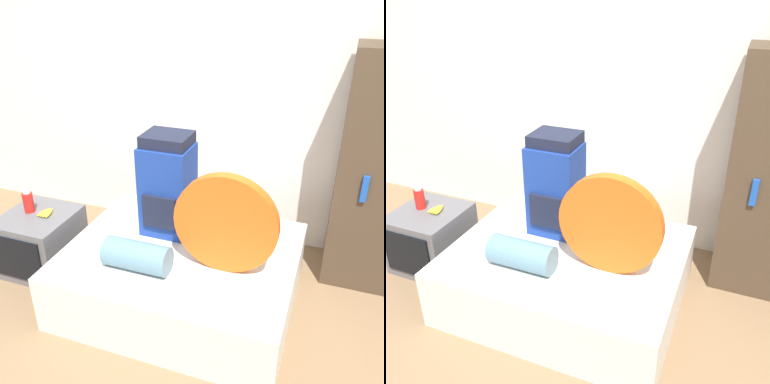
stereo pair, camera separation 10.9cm
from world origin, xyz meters
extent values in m
plane|color=#846647|center=(0.00, 0.00, 0.00)|extent=(16.00, 16.00, 0.00)
cube|color=white|center=(0.00, 1.84, 1.30)|extent=(8.00, 0.05, 2.60)
cube|color=silver|center=(0.05, 0.82, 0.21)|extent=(1.54, 1.27, 0.42)
cube|color=navy|center=(-0.13, 1.02, 0.74)|extent=(0.34, 0.29, 0.65)
cube|color=#191E33|center=(-0.13, 1.04, 1.11)|extent=(0.32, 0.27, 0.08)
cube|color=#191E33|center=(-0.13, 0.86, 0.65)|extent=(0.24, 0.03, 0.24)
cylinder|color=#E05B19|center=(0.38, 0.71, 0.74)|extent=(0.65, 0.08, 0.65)
cylinder|color=#5B849E|center=(-0.13, 0.52, 0.51)|extent=(0.43, 0.19, 0.19)
cube|color=#5B5B60|center=(-1.11, 0.79, 0.24)|extent=(0.51, 0.54, 0.47)
cube|color=black|center=(-1.11, 0.52, 0.25)|extent=(0.41, 0.02, 0.34)
cylinder|color=red|center=(-1.20, 0.82, 0.55)|extent=(0.08, 0.08, 0.16)
cylinder|color=white|center=(-1.20, 0.82, 0.64)|extent=(0.05, 0.05, 0.02)
ellipsoid|color=yellow|center=(-1.06, 0.83, 0.49)|extent=(0.07, 0.14, 0.03)
ellipsoid|color=yellow|center=(-1.05, 0.83, 0.49)|extent=(0.05, 0.14, 0.03)
ellipsoid|color=yellow|center=(-1.04, 0.83, 0.49)|extent=(0.05, 0.14, 0.03)
ellipsoid|color=yellow|center=(-1.03, 0.83, 0.49)|extent=(0.07, 0.14, 0.03)
cube|color=#194CB2|center=(1.16, 1.31, 0.83)|extent=(0.04, 0.02, 0.18)
camera|label=1|loc=(0.95, -1.45, 2.08)|focal=40.00mm
camera|label=2|loc=(1.05, -1.41, 2.08)|focal=40.00mm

